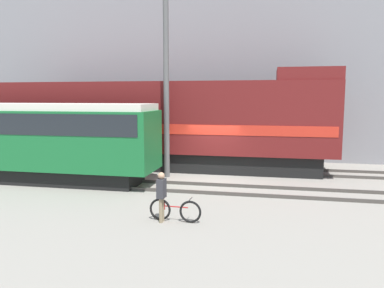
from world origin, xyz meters
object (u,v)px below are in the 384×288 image
(streetcar, at_px, (20,137))
(bicycle, at_px, (175,210))
(person, at_px, (161,192))
(freight_locomotive, at_px, (162,123))
(utility_pole_left, at_px, (166,82))

(streetcar, xyz_separation_m, bicycle, (8.41, -4.15, -1.70))
(bicycle, height_order, person, person)
(freight_locomotive, relative_size, bicycle, 10.84)
(streetcar, bearing_deg, utility_pole_left, 18.83)
(streetcar, bearing_deg, bicycle, -26.27)
(bicycle, xyz_separation_m, utility_pole_left, (-2.02, 6.33, 4.21))
(freight_locomotive, relative_size, utility_pole_left, 2.01)
(freight_locomotive, xyz_separation_m, streetcar, (-5.49, -4.36, -0.40))
(freight_locomotive, xyz_separation_m, bicycle, (2.92, -8.51, -2.10))
(freight_locomotive, distance_m, utility_pole_left, 3.16)
(streetcar, bearing_deg, freight_locomotive, 38.42)
(person, relative_size, utility_pole_left, 0.17)
(freight_locomotive, bearing_deg, person, -73.73)
(streetcar, relative_size, person, 8.12)
(person, bearing_deg, utility_pole_left, 104.13)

